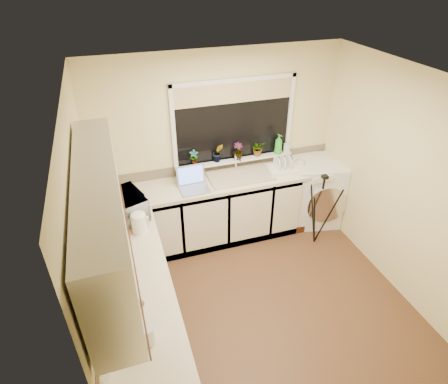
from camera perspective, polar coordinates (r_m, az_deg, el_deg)
The scene contains 34 objects.
floor at distance 4.45m, azimuth 5.26°, elevation -15.79°, with size 3.20×3.20×0.00m, color brown.
ceiling at distance 3.09m, azimuth 7.60°, elevation 16.00°, with size 3.20×3.20×0.00m, color white.
wall_back at distance 4.84m, azimuth -0.87°, elevation 6.99°, with size 3.20×3.20×0.00m, color beige.
wall_front at distance 2.72m, azimuth 19.66°, elevation -20.38°, with size 3.20×3.20×0.00m, color beige.
wall_left at distance 3.41m, azimuth -19.49°, elevation -7.55°, with size 3.00×3.00×0.00m, color beige.
wall_right at distance 4.46m, azimuth 25.44°, elevation 1.14°, with size 3.00×3.00×0.00m, color beige.
base_cabinet_back at distance 4.93m, azimuth -3.36°, elevation -3.35°, with size 2.55×0.60×0.86m, color silver.
base_cabinet_left at distance 3.74m, azimuth -12.24°, elevation -19.06°, with size 0.54×2.40×0.86m, color silver.
worktop_back at distance 4.75m, azimuth 0.24°, elevation 1.75°, with size 3.20×0.60×0.04m, color beige.
worktop_left at distance 3.40m, azimuth -13.14°, elevation -14.32°, with size 0.60×2.40×0.04m, color beige.
upper_cabinet at distance 2.70m, azimuth -18.09°, elevation -3.56°, with size 0.28×1.90×0.70m, color silver.
splashback_left at distance 3.25m, azimuth -18.81°, elevation -12.16°, with size 0.02×2.40×0.45m, color beige.
splashback_back at distance 4.95m, azimuth -0.80°, elevation 4.27°, with size 3.20×0.02×0.14m, color beige.
window_glass at distance 4.76m, azimuth 1.49°, elevation 10.77°, with size 1.50×0.02×1.00m, color black.
window_blind at distance 4.61m, azimuth 1.67°, elevation 14.99°, with size 1.50×0.02×0.25m, color tan.
windowsill at distance 4.93m, azimuth 1.62°, elevation 4.98°, with size 1.60×0.14×0.03m, color white.
sink at distance 4.80m, azimuth 2.52°, elevation 2.47°, with size 0.82×0.46×0.03m, color tan.
faucet at distance 4.89m, azimuth 1.82°, elevation 4.56°, with size 0.03×0.03×0.24m, color silver.
washing_machine at distance 5.46m, azimuth 13.72°, elevation 0.13°, with size 0.67×0.64×0.95m, color white.
laptop at distance 4.56m, azimuth -4.82°, elevation 1.44°, with size 0.36×0.34×0.26m.
kettle at distance 3.91m, azimuth -12.93°, elevation -4.70°, with size 0.15×0.15×0.20m, color white.
dish_rack at distance 4.97m, azimuth 9.10°, elevation 3.45°, with size 0.41×0.31×0.06m, color white.
tripod at distance 4.98m, azimuth 14.42°, elevation -2.74°, with size 0.50×0.50×1.05m, color black, non-canonical shape.
glass_jug at distance 2.96m, azimuth -11.60°, elevation -20.66°, with size 0.11×0.11×0.16m, color silver.
steel_jar at distance 3.16m, azimuth -14.17°, elevation -17.03°, with size 0.09×0.09×0.12m, color silver.
microwave at distance 4.15m, azimuth -14.60°, elevation -1.98°, with size 0.48×0.33×0.27m, color silver.
plant_a at distance 4.72m, azimuth -4.62°, elevation 5.23°, with size 0.11×0.08×0.21m, color #999999.
plant_b at distance 4.80m, azimuth -0.94°, elevation 6.06°, with size 0.14×0.11×0.25m, color #999999.
plant_c at distance 4.87m, azimuth 2.14°, elevation 6.29°, with size 0.13×0.13×0.23m, color #999999.
plant_d at distance 4.98m, azimuth 5.24°, elevation 6.69°, with size 0.18×0.16×0.20m, color #999999.
soap_bottle_green at distance 5.05m, azimuth 8.37°, elevation 7.29°, with size 0.10×0.11×0.27m, color green.
soap_bottle_clear at distance 5.13m, azimuth 9.59°, elevation 6.92°, with size 0.08×0.08×0.17m, color #999999.
cup_back at distance 5.12m, azimuth 11.60°, elevation 4.34°, with size 0.13×0.13×0.10m, color silver.
cup_left at distance 3.16m, azimuth -12.90°, elevation -17.05°, with size 0.11×0.11×0.10m, color beige.
Camera 1 is at (-1.29, -2.67, 3.32)m, focal length 29.78 mm.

